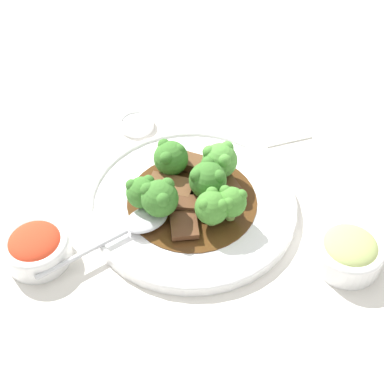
% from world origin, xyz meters
% --- Properties ---
extents(ground_plane, '(4.00, 4.00, 0.00)m').
position_xyz_m(ground_plane, '(0.00, 0.00, 0.00)').
color(ground_plane, silver).
extents(main_plate, '(0.31, 0.31, 0.02)m').
position_xyz_m(main_plate, '(0.00, 0.00, 0.01)').
color(main_plate, white).
rests_on(main_plate, ground_plane).
extents(beef_strip_0, '(0.05, 0.06, 0.02)m').
position_xyz_m(beef_strip_0, '(0.01, -0.01, 0.03)').
color(beef_strip_0, '#56331E').
rests_on(beef_strip_0, main_plate).
extents(beef_strip_1, '(0.07, 0.04, 0.01)m').
position_xyz_m(beef_strip_1, '(0.00, 0.06, 0.02)').
color(beef_strip_1, '#56331E').
rests_on(beef_strip_1, main_plate).
extents(beef_strip_2, '(0.06, 0.06, 0.02)m').
position_xyz_m(beef_strip_2, '(-0.06, 0.03, 0.03)').
color(beef_strip_2, brown).
rests_on(beef_strip_2, main_plate).
extents(beef_strip_3, '(0.07, 0.08, 0.02)m').
position_xyz_m(beef_strip_3, '(-0.03, -0.02, 0.03)').
color(beef_strip_3, brown).
rests_on(beef_strip_3, main_plate).
extents(beef_strip_4, '(0.05, 0.05, 0.01)m').
position_xyz_m(beef_strip_4, '(0.05, -0.03, 0.02)').
color(beef_strip_4, '#56331E').
rests_on(beef_strip_4, main_plate).
extents(broccoli_floret_0, '(0.05, 0.05, 0.06)m').
position_xyz_m(broccoli_floret_0, '(0.02, -0.05, 0.06)').
color(broccoli_floret_0, '#7FA84C').
rests_on(broccoli_floret_0, main_plate).
extents(broccoli_floret_1, '(0.06, 0.06, 0.06)m').
position_xyz_m(broccoli_floret_1, '(-0.00, 0.02, 0.05)').
color(broccoli_floret_1, '#7FA84C').
rests_on(broccoli_floret_1, main_plate).
extents(broccoli_floret_2, '(0.05, 0.05, 0.06)m').
position_xyz_m(broccoli_floret_2, '(-0.06, -0.01, 0.05)').
color(broccoli_floret_2, '#7FA84C').
rests_on(broccoli_floret_2, main_plate).
extents(broccoli_floret_3, '(0.05, 0.05, 0.06)m').
position_xyz_m(broccoli_floret_3, '(-0.03, 0.05, 0.05)').
color(broccoli_floret_3, '#7FA84C').
rests_on(broccoli_floret_3, main_plate).
extents(broccoli_floret_4, '(0.05, 0.05, 0.05)m').
position_xyz_m(broccoli_floret_4, '(0.05, 0.01, 0.05)').
color(broccoli_floret_4, '#7FA84C').
rests_on(broccoli_floret_4, main_plate).
extents(broccoli_floret_5, '(0.04, 0.04, 0.05)m').
position_xyz_m(broccoli_floret_5, '(0.05, 0.04, 0.05)').
color(broccoli_floret_5, '#7FA84C').
rests_on(broccoli_floret_5, main_plate).
extents(broccoli_floret_6, '(0.05, 0.05, 0.05)m').
position_xyz_m(broccoli_floret_6, '(-0.01, -0.07, 0.05)').
color(broccoli_floret_6, '#7FA84C').
rests_on(broccoli_floret_6, main_plate).
extents(serving_spoon, '(0.08, 0.20, 0.01)m').
position_xyz_m(serving_spoon, '(0.03, -0.09, 0.03)').
color(serving_spoon, silver).
rests_on(serving_spoon, main_plate).
extents(side_bowl_kimchi, '(0.09, 0.09, 0.05)m').
position_xyz_m(side_bowl_kimchi, '(0.02, -0.23, 0.02)').
color(side_bowl_kimchi, white).
rests_on(side_bowl_kimchi, ground_plane).
extents(side_bowl_appetizer, '(0.09, 0.09, 0.05)m').
position_xyz_m(side_bowl_appetizer, '(0.16, 0.17, 0.02)').
color(side_bowl_appetizer, white).
rests_on(side_bowl_appetizer, ground_plane).
extents(sauce_dish, '(0.06, 0.06, 0.01)m').
position_xyz_m(sauce_dish, '(-0.21, -0.03, 0.01)').
color(sauce_dish, white).
rests_on(sauce_dish, ground_plane).
extents(paper_napkin, '(0.11, 0.09, 0.01)m').
position_xyz_m(paper_napkin, '(-0.14, 0.21, 0.00)').
color(paper_napkin, silver).
rests_on(paper_napkin, ground_plane).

